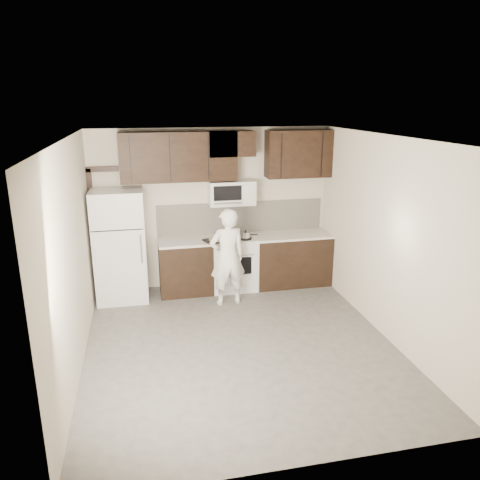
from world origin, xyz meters
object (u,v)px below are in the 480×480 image
object	(u,v)px
microwave	(232,193)
refrigerator	(120,246)
stove	(233,262)
person	(228,257)

from	to	relation	value
microwave	refrigerator	distance (m)	2.00
refrigerator	stove	bearing A→B (deg)	1.51
refrigerator	microwave	bearing A→B (deg)	5.15
microwave	person	bearing A→B (deg)	-106.09
person	microwave	bearing A→B (deg)	-112.43
stove	person	distance (m)	0.72
microwave	person	world-z (taller)	microwave
stove	microwave	distance (m)	1.20
stove	microwave	world-z (taller)	microwave
stove	refrigerator	distance (m)	1.90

